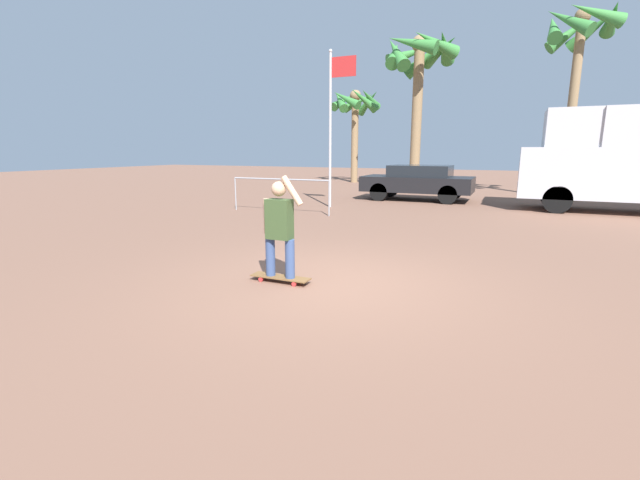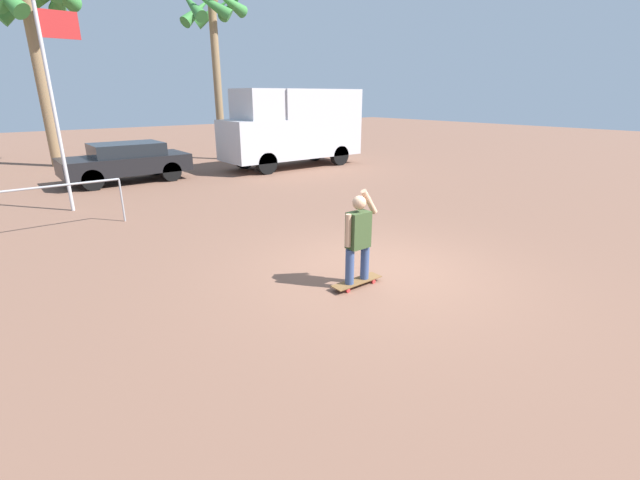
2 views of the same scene
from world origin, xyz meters
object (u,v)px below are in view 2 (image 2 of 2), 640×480
palm_tree_near_van (213,22)px  palm_tree_center_background (28,6)px  flagpole (55,93)px  camper_van (295,125)px  parked_car_black (126,161)px  skateboard (357,282)px  person_skateboarder (358,235)px

palm_tree_near_van → palm_tree_center_background: bearing=159.7°
palm_tree_near_van → flagpole: size_ratio=1.43×
camper_van → parked_car_black: size_ratio=1.45×
palm_tree_near_van → camper_van: bearing=-70.6°
skateboard → parked_car_black: size_ratio=0.22×
camper_van → parked_car_black: (-6.73, 0.85, -0.99)m
skateboard → person_skateboarder: 0.80m
palm_tree_center_background → parked_car_black: bearing=-76.5°
person_skateboarder → parked_car_black: 11.60m
palm_tree_near_van → flagpole: 10.44m
parked_car_black → skateboard: bearing=-88.2°
person_skateboarder → flagpole: 8.95m
palm_tree_center_background → camper_van: bearing=-39.0°
camper_van → palm_tree_center_background: bearing=141.0°
parked_car_black → flagpole: (-2.26, -3.31, 2.26)m
parked_car_black → palm_tree_near_van: (5.29, 3.24, 5.30)m
parked_car_black → flagpole: size_ratio=0.81×
parked_car_black → palm_tree_near_van: bearing=31.5°
person_skateboarder → flagpole: flagpole is taller
camper_van → palm_tree_near_van: palm_tree_near_van is taller
parked_car_black → palm_tree_near_van: 8.16m
palm_tree_near_van → person_skateboarder: bearing=-108.4°
person_skateboarder → palm_tree_center_background: size_ratio=0.20×
camper_van → palm_tree_center_background: 11.37m
camper_van → palm_tree_near_van: (-1.44, 4.09, 4.31)m
palm_tree_center_background → skateboard: bearing=-84.3°
parked_car_black → person_skateboarder: bearing=-88.2°
parked_car_black → palm_tree_center_background: palm_tree_center_background is taller
camper_van → flagpole: size_ratio=1.18×
parked_car_black → palm_tree_center_background: bearing=103.5°
palm_tree_near_van → skateboard: bearing=-108.4°
person_skateboarder → camper_van: (6.37, 10.74, 0.86)m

